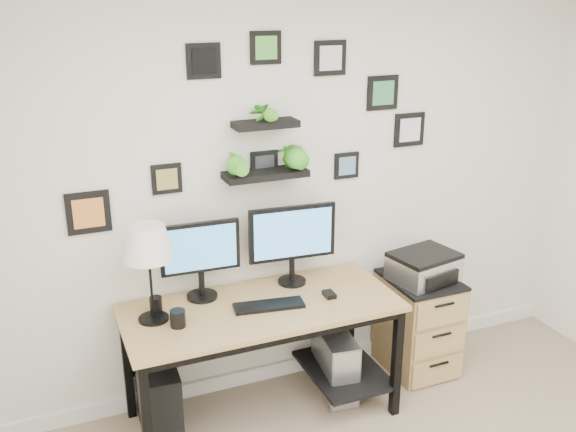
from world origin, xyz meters
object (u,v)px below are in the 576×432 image
monitor_right (292,238)px  pc_tower_grey (335,364)px  mug (178,318)px  printer (424,267)px  pc_tower_black (158,399)px  monitor_left (200,255)px  file_cabinet (418,323)px  table_lamp (148,245)px  desk (265,320)px

monitor_right → pc_tower_grey: (0.23, -0.17, -0.84)m
mug → printer: 1.67m
pc_tower_black → pc_tower_grey: 1.13m
mug → printer: printer is taller
monitor_left → printer: 1.48m
pc_tower_grey → file_cabinet: 0.67m
monitor_right → printer: (0.88, -0.13, -0.29)m
pc_tower_black → monitor_right: bearing=12.1°
table_lamp → printer: (1.77, 0.00, -0.43)m
pc_tower_black → printer: (1.78, 0.01, 0.53)m
desk → mug: bearing=-170.4°
pc_tower_grey → monitor_right: bearing=144.0°
printer → file_cabinet: bearing=86.0°
monitor_left → printer: monitor_left is taller
monitor_right → pc_tower_black: (-0.90, -0.14, -0.81)m
pc_tower_grey → file_cabinet: bearing=4.8°
monitor_left → monitor_right: (0.57, -0.02, 0.02)m
mug → monitor_right: bearing=18.5°
table_lamp → mug: table_lamp is taller
desk → printer: 1.14m
monitor_left → table_lamp: 0.39m
pc_tower_black → table_lamp: bearing=24.5°
file_cabinet → printer: (-0.00, -0.02, 0.43)m
monitor_left → file_cabinet: (1.45, -0.13, -0.69)m
mug → desk: bearing=9.6°
monitor_left → table_lamp: (-0.32, -0.15, 0.17)m
monitor_right → table_lamp: (-0.89, -0.14, 0.15)m
table_lamp → pc_tower_black: size_ratio=1.17×
monitor_left → file_cabinet: monitor_left is taller
monitor_right → mug: (-0.78, -0.26, -0.25)m
desk → file_cabinet: 1.17m
desk → file_cabinet: desk is taller
monitor_right → table_lamp: 0.91m
table_lamp → pc_tower_black: table_lamp is taller
pc_tower_black → printer: printer is taller
file_cabinet → printer: bearing=-94.0°
monitor_right → mug: bearing=-161.5°
desk → printer: printer is taller
pc_tower_black → pc_tower_grey: bearing=1.9°
monitor_left → file_cabinet: 1.62m
monitor_left → pc_tower_grey: (0.80, -0.18, -0.82)m
desk → monitor_left: (-0.33, 0.19, 0.40)m
mug → file_cabinet: mug is taller
desk → monitor_right: 0.52m
monitor_left → pc_tower_grey: bearing=-13.0°
printer → monitor_left: bearing=174.2°
desk → monitor_left: 0.55m
pc_tower_grey → file_cabinet: (0.65, 0.06, 0.12)m
monitor_left → desk: bearing=-29.9°
table_lamp → mug: (0.11, -0.13, -0.40)m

